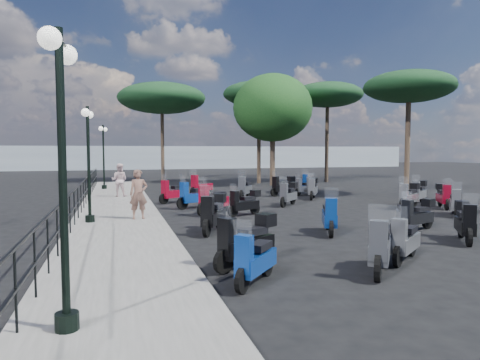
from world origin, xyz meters
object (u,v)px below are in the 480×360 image
object	(u,v)px
scooter_16	(309,186)
scooter_26	(443,197)
scooter_1	(255,261)
scooter_22	(283,186)
scooter_20	(409,196)
pine_2	(162,99)
lamp_post_2	(104,153)
scooter_27	(419,192)
scooter_15	(313,189)
scooter_13	(404,215)
pine_0	(259,94)
scooter_28	(306,183)
scooter_2	(214,214)
scooter_11	(201,186)
pedestrian_far	(119,180)
scooter_3	(245,203)
scooter_4	(195,196)
scooter_14	(288,195)
pine_1	(328,95)
scooter_6	(380,248)
woman	(139,194)
scooter_12	(417,215)
scooter_8	(330,217)
scooter_0	(246,242)
scooter_9	(213,201)
scooter_18	(465,223)
scooter_21	(305,187)
scooter_5	(173,193)
scooter_19	(455,204)
scooter_7	(405,242)
scooter_10	(245,189)
lamp_post_0	(62,161)
broadleaf_tree	(273,108)

from	to	relation	value
scooter_16	scooter_26	xyz separation A→B (m)	(3.09, -6.67, 0.03)
scooter_1	scooter_22	world-z (taller)	scooter_22
scooter_20	pine_2	size ratio (longest dim) A/B	0.20
lamp_post_2	scooter_27	world-z (taller)	lamp_post_2
scooter_15	scooter_13	bearing A→B (deg)	115.87
scooter_20	pine_0	bearing A→B (deg)	-24.74
scooter_28	scooter_2	bearing A→B (deg)	82.58
scooter_11	scooter_1	bearing A→B (deg)	134.06
pedestrian_far	pine_2	xyz separation A→B (m)	(3.44, 11.99, 5.54)
scooter_3	scooter_2	bearing A→B (deg)	122.98
scooter_4	pine_2	xyz separation A→B (m)	(0.40, 16.27, 6.01)
scooter_14	scooter_26	size ratio (longest dim) A/B	0.89
lamp_post_2	pine_1	world-z (taller)	pine_1
scooter_28	pine_2	xyz separation A→B (m)	(-7.53, 10.35, 6.06)
scooter_3	scooter_6	size ratio (longest dim) A/B	0.95
woman	scooter_27	xyz separation A→B (m)	(12.76, 1.80, -0.47)
scooter_1	scooter_14	bearing A→B (deg)	-74.16
scooter_14	scooter_15	xyz separation A→B (m)	(2.25, 2.15, 0.00)
scooter_12	pine_1	world-z (taller)	pine_1
scooter_13	scooter_14	size ratio (longest dim) A/B	1.03
scooter_8	pine_0	xyz separation A→B (m)	(4.30, 19.09, 6.11)
scooter_0	scooter_1	distance (m)	1.18
scooter_9	scooter_12	world-z (taller)	scooter_9
scooter_6	scooter_9	xyz separation A→B (m)	(-1.50, 8.67, 0.00)
scooter_8	scooter_26	size ratio (longest dim) A/B	1.11
lamp_post_2	scooter_9	distance (m)	11.88
scooter_16	scooter_18	size ratio (longest dim) A/B	0.98
scooter_14	scooter_21	xyz separation A→B (m)	(2.57, 3.77, -0.05)
scooter_5	scooter_19	bearing A→B (deg)	-158.28
scooter_9	scooter_11	distance (m)	6.93
scooter_7	scooter_11	size ratio (longest dim) A/B	0.90
scooter_10	scooter_11	size ratio (longest dim) A/B	1.08
scooter_2	scooter_16	xyz separation A→B (m)	(7.54, 9.22, -0.08)
scooter_19	scooter_11	bearing A→B (deg)	-11.66
scooter_0	scooter_18	size ratio (longest dim) A/B	1.08
scooter_14	scooter_1	bearing A→B (deg)	107.63
scooter_1	scooter_8	distance (m)	5.37
pedestrian_far	lamp_post_2	bearing A→B (deg)	-63.38
scooter_8	scooter_15	distance (m)	9.11
lamp_post_0	scooter_8	xyz separation A→B (m)	(6.70, 5.48, -1.85)
scooter_11	scooter_26	bearing A→B (deg)	-169.90
scooter_16	scooter_28	world-z (taller)	scooter_28
lamp_post_0	scooter_6	xyz separation A→B (m)	(5.72, 1.54, -1.83)
lamp_post_0	pine_1	distance (m)	29.75
scooter_3	scooter_9	distance (m)	1.27
scooter_15	pine_0	distance (m)	12.34
scooter_19	broadleaf_tree	distance (m)	16.06
scooter_18	scooter_19	size ratio (longest dim) A/B	1.12
lamp_post_2	pine_2	bearing A→B (deg)	74.15
pedestrian_far	pine_0	size ratio (longest dim) A/B	0.22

